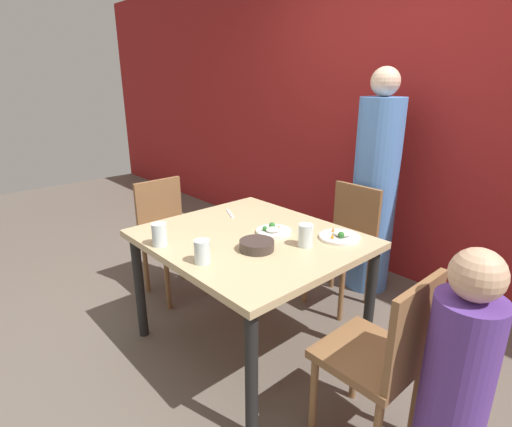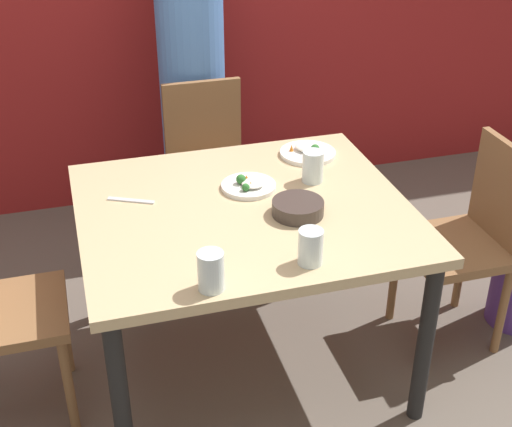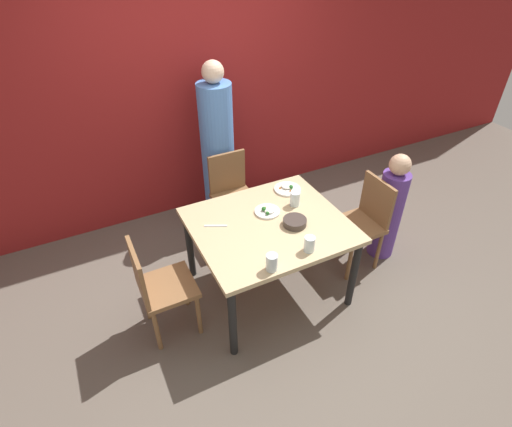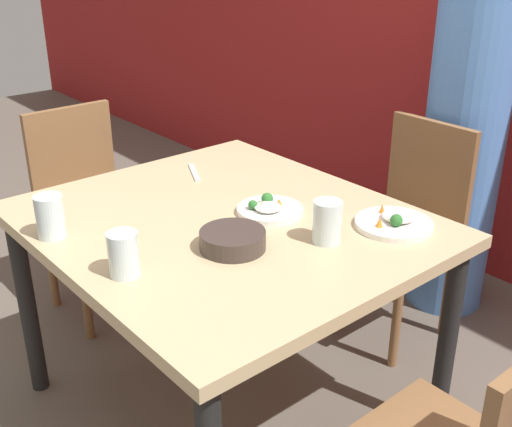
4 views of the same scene
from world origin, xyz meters
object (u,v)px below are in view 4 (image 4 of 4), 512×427
glass_water_tall (50,216)px  bowl_curry (233,239)px  plate_rice_adult (269,209)px  chair_adult_spot (406,222)px  person_adult (465,134)px

glass_water_tall → bowl_curry: bearing=41.6°
plate_rice_adult → glass_water_tall: glass_water_tall is taller
glass_water_tall → chair_adult_spot: bearing=77.8°
person_adult → plate_rice_adult: person_adult is taller
person_adult → chair_adult_spot: bearing=-90.0°
bowl_curry → chair_adult_spot: bearing=96.7°
bowl_curry → glass_water_tall: bearing=-138.4°
chair_adult_spot → bowl_curry: 1.01m
chair_adult_spot → bowl_curry: size_ratio=4.71×
chair_adult_spot → person_adult: person_adult is taller
plate_rice_adult → glass_water_tall: size_ratio=1.64×
chair_adult_spot → bowl_curry: chair_adult_spot is taller
chair_adult_spot → plate_rice_adult: 0.78m
bowl_curry → plate_rice_adult: size_ratio=0.89×
chair_adult_spot → person_adult: 0.45m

